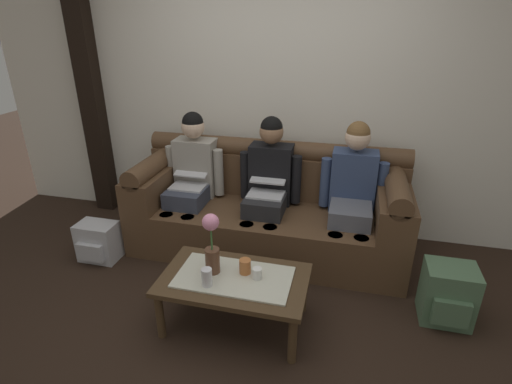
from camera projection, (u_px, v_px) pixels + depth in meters
ground_plane at (231, 331)px, 2.73m from camera, size 14.00×14.00×0.00m
back_wall_patterned at (282, 81)px, 3.65m from camera, size 6.00×0.12×2.90m
timber_pillar at (89, 76)px, 3.98m from camera, size 0.20×0.20×2.90m
couch at (268, 211)px, 3.62m from camera, size 2.42×0.88×0.96m
person_left at (192, 174)px, 3.66m from camera, size 0.56×0.67×1.22m
person_middle at (268, 182)px, 3.50m from camera, size 0.56×0.67×1.22m
person_right at (352, 189)px, 3.33m from camera, size 0.56×0.67×1.22m
coffee_table at (234, 283)px, 2.67m from camera, size 0.99×0.59×0.40m
flower_vase at (212, 244)px, 2.61m from camera, size 0.11×0.11×0.44m
cup_near_left at (207, 277)px, 2.54m from camera, size 0.07×0.07×0.12m
cup_near_right at (257, 273)px, 2.61m from camera, size 0.06×0.06×0.08m
cup_far_center at (245, 266)px, 2.67m from camera, size 0.08×0.08×0.10m
backpack_left at (98, 242)px, 3.49m from camera, size 0.34×0.27×0.35m
backpack_right at (448, 295)px, 2.76m from camera, size 0.34×0.32×0.43m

